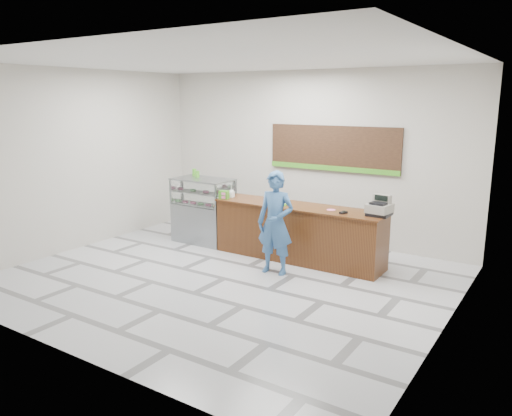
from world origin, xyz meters
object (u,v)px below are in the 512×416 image
Objects in this scene: serving_tray at (278,204)px; customer at (275,223)px; cash_register at (380,208)px; sales_counter at (298,233)px; display_case at (203,210)px.

serving_tray is 0.82m from customer.
sales_counter is at bearing -171.67° from cash_register.
sales_counter is 2.45× the size of display_case.
sales_counter is 1.63m from cash_register.
display_case is 2.38m from customer.
display_case is at bearing -179.99° from sales_counter.
display_case reaches higher than serving_tray.
serving_tray is at bearing 111.98° from customer.
sales_counter is 2.23m from display_case.
sales_counter is 0.90m from customer.
customer is (-1.49, -0.86, -0.28)m from cash_register.
customer is at bearing -142.91° from cash_register.
sales_counter is at bearing 0.69° from serving_tray.
cash_register is at bearing -12.53° from serving_tray.
serving_tray reaches higher than sales_counter.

